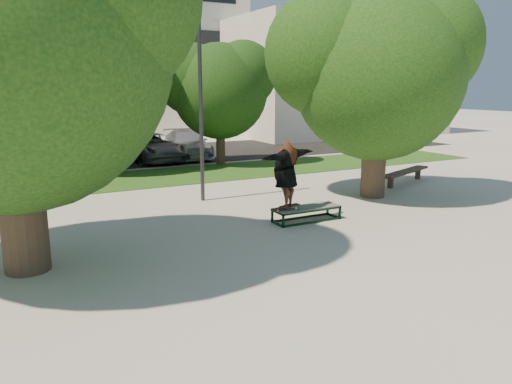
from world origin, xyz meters
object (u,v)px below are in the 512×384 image
car_grey (152,147)px  car_silver_b (187,144)px  tree_right (374,65)px  car_dark (97,150)px  grind_box (307,214)px  bench (405,173)px  lamppost (201,97)px

car_grey → car_silver_b: car_silver_b is taller
tree_right → car_dark: (-6.42, 10.60, -3.40)m
grind_box → car_dark: 12.55m
tree_right → grind_box: tree_right is taller
bench → car_grey: (-6.43, 9.81, 0.24)m
lamppost → grind_box: lamppost is taller
tree_right → lamppost: bearing=158.7°
car_dark → car_grey: 2.59m
car_grey → grind_box: bearing=-91.7°
car_dark → car_silver_b: (4.43, 0.62, -0.04)m
car_grey → car_silver_b: 1.90m
tree_right → car_grey: 12.02m
tree_right → car_grey: size_ratio=1.42×
tree_right → grind_box: 5.42m
lamppost → bench: size_ratio=2.01×
tree_right → lamppost: tree_right is taller
car_grey → car_silver_b: (1.86, 0.37, 0.02)m
tree_right → car_silver_b: 11.90m
tree_right → car_silver_b: bearing=100.0°
lamppost → car_silver_b: (2.93, 9.31, -2.50)m
tree_right → car_silver_b: size_ratio=1.45×
bench → car_silver_b: bearing=93.1°
tree_right → bench: tree_right is taller
tree_right → car_grey: (-3.84, 10.85, -3.46)m
grind_box → car_silver_b: car_silver_b is taller
tree_right → bench: (2.58, 1.05, -3.70)m
grind_box → car_grey: size_ratio=0.39×
grind_box → car_dark: size_ratio=0.43×
bench → car_dark: bearing=112.2°
tree_right → bench: 4.63m
car_silver_b → car_dark: bearing=-164.9°
grind_box → bench: 6.55m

